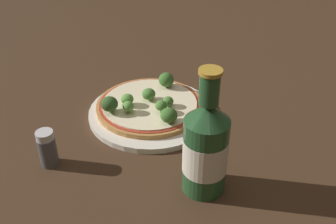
# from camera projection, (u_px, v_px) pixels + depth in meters

# --- Properties ---
(ground_plane) EXTENTS (3.00, 3.00, 0.00)m
(ground_plane) POSITION_uv_depth(u_px,v_px,m) (149.00, 116.00, 0.84)
(ground_plane) COLOR #3D2819
(plate) EXTENTS (0.27, 0.27, 0.01)m
(plate) POSITION_uv_depth(u_px,v_px,m) (150.00, 112.00, 0.84)
(plate) COLOR silver
(plate) RESTS_ON ground_plane
(pizza) EXTENTS (0.23, 0.23, 0.01)m
(pizza) POSITION_uv_depth(u_px,v_px,m) (150.00, 105.00, 0.84)
(pizza) COLOR #B77F42
(pizza) RESTS_ON plate
(broccoli_floret_0) EXTENTS (0.03, 0.03, 0.03)m
(broccoli_floret_0) POSITION_uv_depth(u_px,v_px,m) (127.00, 99.00, 0.82)
(broccoli_floret_0) COLOR #7A9E5B
(broccoli_floret_0) RESTS_ON pizza
(broccoli_floret_1) EXTENTS (0.02, 0.02, 0.02)m
(broccoli_floret_1) POSITION_uv_depth(u_px,v_px,m) (168.00, 101.00, 0.82)
(broccoli_floret_1) COLOR #7A9E5B
(broccoli_floret_1) RESTS_ON pizza
(broccoli_floret_2) EXTENTS (0.02, 0.02, 0.03)m
(broccoli_floret_2) POSITION_uv_depth(u_px,v_px,m) (160.00, 106.00, 0.80)
(broccoli_floret_2) COLOR #7A9E5B
(broccoli_floret_2) RESTS_ON pizza
(broccoli_floret_3) EXTENTS (0.02, 0.02, 0.03)m
(broccoli_floret_3) POSITION_uv_depth(u_px,v_px,m) (128.00, 106.00, 0.80)
(broccoli_floret_3) COLOR #7A9E5B
(broccoli_floret_3) RESTS_ON pizza
(broccoli_floret_4) EXTENTS (0.03, 0.03, 0.03)m
(broccoli_floret_4) POSITION_uv_depth(u_px,v_px,m) (149.00, 94.00, 0.84)
(broccoli_floret_4) COLOR #7A9E5B
(broccoli_floret_4) RESTS_ON pizza
(broccoli_floret_5) EXTENTS (0.03, 0.03, 0.03)m
(broccoli_floret_5) POSITION_uv_depth(u_px,v_px,m) (169.00, 115.00, 0.77)
(broccoli_floret_5) COLOR #7A9E5B
(broccoli_floret_5) RESTS_ON pizza
(broccoli_floret_6) EXTENTS (0.03, 0.03, 0.03)m
(broccoli_floret_6) POSITION_uv_depth(u_px,v_px,m) (166.00, 80.00, 0.88)
(broccoli_floret_6) COLOR #7A9E5B
(broccoli_floret_6) RESTS_ON pizza
(broccoli_floret_7) EXTENTS (0.03, 0.03, 0.03)m
(broccoli_floret_7) POSITION_uv_depth(u_px,v_px,m) (109.00, 104.00, 0.80)
(broccoli_floret_7) COLOR #7A9E5B
(broccoli_floret_7) RESTS_ON pizza
(beer_bottle) EXTENTS (0.07, 0.07, 0.22)m
(beer_bottle) POSITION_uv_depth(u_px,v_px,m) (206.00, 147.00, 0.62)
(beer_bottle) COLOR #234C28
(beer_bottle) RESTS_ON ground_plane
(pepper_shaker) EXTENTS (0.03, 0.03, 0.07)m
(pepper_shaker) POSITION_uv_depth(u_px,v_px,m) (47.00, 149.00, 0.69)
(pepper_shaker) COLOR #4C4C51
(pepper_shaker) RESTS_ON ground_plane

